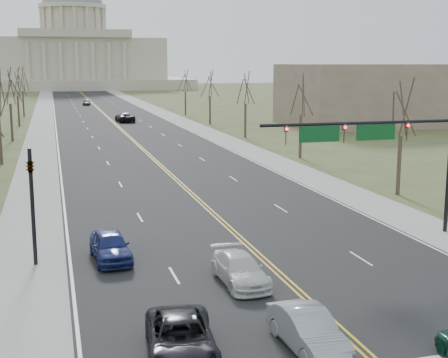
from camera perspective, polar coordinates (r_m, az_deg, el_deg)
ground at (r=23.44m, az=12.94°, el=-15.35°), size 600.00×600.00×0.00m
road at (r=129.25m, az=-10.87°, el=5.84°), size 20.00×380.00×0.01m
cross_road at (r=28.40m, az=7.13°, el=-10.43°), size 120.00×14.00×0.01m
sidewalk_left at (r=128.85m, az=-16.22°, el=5.60°), size 4.00×380.00×0.03m
sidewalk_right at (r=130.76m, az=-5.59°, el=6.04°), size 4.00×380.00×0.03m
center_line at (r=129.25m, az=-10.87°, el=5.85°), size 0.42×380.00×0.01m
edge_line_left at (r=128.84m, az=-15.23°, el=5.65°), size 0.15×380.00×0.01m
edge_line_right at (r=130.40m, az=-6.55°, el=6.01°), size 0.15×380.00×0.01m
capitol at (r=268.58m, az=-13.50°, el=11.11°), size 90.00×60.00×50.00m
signal_mast at (r=36.82m, az=13.60°, el=3.42°), size 12.12×0.44×7.20m
signal_left at (r=32.59m, az=-17.17°, el=-1.29°), size 0.32×0.36×6.00m
tree_r_0 at (r=49.82m, az=15.94°, el=6.00°), size 3.74×3.74×8.50m
tree_r_1 at (r=67.67m, az=7.09°, el=7.41°), size 3.74×3.74×8.50m
tree_r_2 at (r=86.47m, az=1.98°, el=8.14°), size 3.74×3.74×8.50m
tree_l_2 at (r=86.65m, az=-19.03°, el=7.85°), size 3.96×3.96×9.00m
tree_r_3 at (r=105.71m, az=-1.30°, el=8.58°), size 3.74×3.74×8.50m
tree_l_3 at (r=106.61m, az=-18.41°, el=8.28°), size 3.96×3.96×9.00m
tree_r_4 at (r=125.19m, az=-3.57°, el=8.86°), size 3.74×3.74×8.50m
tree_l_4 at (r=126.58m, az=-17.99°, el=8.57°), size 3.96×3.96×9.00m
bldg_right_mass at (r=107.14m, az=12.71°, el=7.52°), size 25.00×20.00×10.00m
car_sb_inner_lead at (r=23.12m, az=7.68°, el=-13.53°), size 1.73×4.46×1.45m
car_sb_outer_lead at (r=22.36m, az=-3.96°, el=-14.37°), size 2.92×5.34×1.42m
car_sb_inner_second at (r=29.32m, az=1.48°, el=-8.27°), size 2.01×4.67×1.34m
car_sb_outer_second at (r=33.11m, az=-10.36°, el=-6.05°), size 2.11×4.62×1.54m
car_far_nb at (r=111.46m, az=-9.05°, el=5.61°), size 3.19×6.10×1.64m
car_far_sb at (r=157.25m, az=-12.46°, el=6.85°), size 2.26×4.40×1.43m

